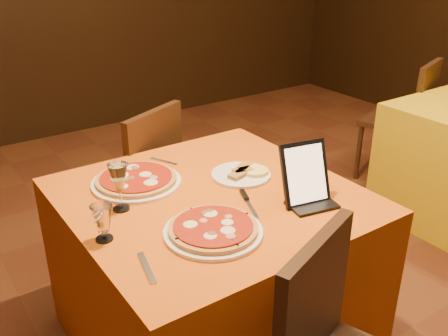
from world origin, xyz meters
TOP-DOWN VIEW (x-y plane):
  - main_table at (-0.46, 0.48)m, footprint 1.10×1.10m
  - chair_main_far at (-0.46, 1.30)m, footprint 0.57×0.57m
  - chair_side_far at (1.60, 1.16)m, footprint 0.50×0.50m
  - pizza_near at (-0.62, 0.23)m, footprint 0.35×0.35m
  - pizza_far at (-0.67, 0.74)m, footprint 0.37×0.37m
  - cutlet_dish at (-0.27, 0.55)m, footprint 0.25×0.25m
  - wine_glass at (-0.81, 0.57)m, footprint 0.08×0.08m
  - water_glass at (-0.94, 0.41)m, footprint 0.08×0.08m
  - tablet at (-0.20, 0.23)m, footprint 0.21×0.13m
  - knife at (-0.40, 0.31)m, footprint 0.08×0.18m
  - fork_near at (-0.90, 0.18)m, footprint 0.05×0.17m
  - fork_far at (-0.47, 0.87)m, footprint 0.08×0.14m

SIDE VIEW (x-z plane):
  - main_table at x=-0.46m, z-range 0.00..0.75m
  - chair_main_far at x=-0.46m, z-range 0.00..0.91m
  - chair_side_far at x=1.60m, z-range 0.00..0.91m
  - knife at x=-0.40m, z-range 0.75..0.76m
  - fork_near at x=-0.90m, z-range 0.75..0.76m
  - fork_far at x=-0.47m, z-range 0.75..0.76m
  - cutlet_dish at x=-0.27m, z-range 0.75..0.78m
  - pizza_near at x=-0.62m, z-range 0.75..0.78m
  - pizza_far at x=-0.67m, z-range 0.75..0.78m
  - water_glass at x=-0.94m, z-range 0.75..0.88m
  - wine_glass at x=-0.81m, z-range 0.75..0.94m
  - tablet at x=-0.20m, z-range 0.75..0.99m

